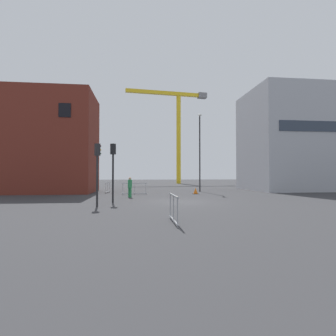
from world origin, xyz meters
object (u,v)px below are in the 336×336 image
at_px(streetlamp_tall, 200,148).
at_px(pedestrian_walking, 130,186).
at_px(traffic_light_far, 113,163).
at_px(construction_crane, 177,121).
at_px(traffic_light_corner, 97,164).
at_px(traffic_cone_striped, 196,191).

distance_m(streetlamp_tall, pedestrian_walking, 10.34).
bearing_deg(pedestrian_walking, traffic_light_far, -103.70).
height_order(construction_crane, traffic_light_corner, construction_crane).
bearing_deg(construction_crane, traffic_light_corner, -105.00).
relative_size(streetlamp_tall, traffic_light_far, 2.09).
bearing_deg(construction_crane, pedestrian_walking, -104.85).
distance_m(streetlamp_tall, traffic_light_far, 13.44).
relative_size(traffic_light_corner, traffic_light_far, 0.94).
height_order(construction_crane, pedestrian_walking, construction_crane).
xyz_separation_m(traffic_light_corner, traffic_light_far, (0.71, 1.94, 0.14)).
height_order(streetlamp_tall, traffic_cone_striped, streetlamp_tall).
bearing_deg(pedestrian_walking, traffic_light_corner, -105.80).
xyz_separation_m(traffic_light_far, pedestrian_walking, (1.00, 4.08, -1.66)).
bearing_deg(streetlamp_tall, traffic_cone_striped, -110.65).
relative_size(traffic_light_corner, traffic_cone_striped, 6.23).
bearing_deg(traffic_light_corner, construction_crane, 75.00).
bearing_deg(traffic_light_far, pedestrian_walking, 76.30).
xyz_separation_m(streetlamp_tall, traffic_light_far, (-8.28, -10.38, -2.12)).
xyz_separation_m(construction_crane, traffic_light_corner, (-10.35, -38.64, -10.54)).
height_order(traffic_light_far, traffic_cone_striped, traffic_light_far).
distance_m(construction_crane, pedestrian_walking, 35.83).
relative_size(pedestrian_walking, traffic_cone_striped, 2.81).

